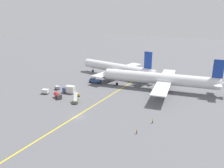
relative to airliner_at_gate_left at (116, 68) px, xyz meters
The scene contains 13 objects.
ground_plane 55.72m from the airliner_at_gate_left, 77.34° to the right, with size 600.00×600.00×0.00m, color slate.
taxiway_stripe 45.91m from the airliner_at_gate_left, 75.34° to the right, with size 0.50×120.00×0.01m, color yellow.
airliner_at_gate_left is the anchor object (origin of this frame).
airliner_being_pushed 31.35m from the airliner_at_gate_left, 20.73° to the right, with size 59.16×45.21×16.53m.
pushback_tug 17.11m from the airliner_at_gate_left, 107.15° to the right, with size 9.50×3.48×2.91m.
gse_container_dolly_flat 44.54m from the airliner_at_gate_left, 110.71° to the right, with size 3.65×2.94×2.15m.
gse_baggage_cart_trailing 37.64m from the airliner_at_gate_left, 113.47° to the right, with size 3.10×2.42×1.71m.
gse_stair_truck_yellow 43.88m from the airliner_at_gate_left, 85.80° to the right, with size 4.05×4.88×4.06m.
gse_gpu_cart_small 38.02m from the airliner_at_gate_left, 90.79° to the right, with size 2.51×2.64×1.90m.
gse_fuel_bowser_stubby 43.80m from the airliner_at_gate_left, 98.87° to the right, with size 5.23×3.82×2.40m.
gse_catering_truck_tall 36.29m from the airliner_at_gate_left, 100.52° to the right, with size 6.05×2.98×3.50m.
ground_crew_ramp_agent_by_cones 59.51m from the airliner_at_gate_left, 51.04° to the right, with size 0.36×0.36×1.58m.
ground_crew_marshaller_foreground 65.58m from the airliner_at_gate_left, 57.46° to the right, with size 0.36×0.36×1.55m.
Camera 1 is at (45.11, -58.54, 35.31)m, focal length 35.79 mm.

